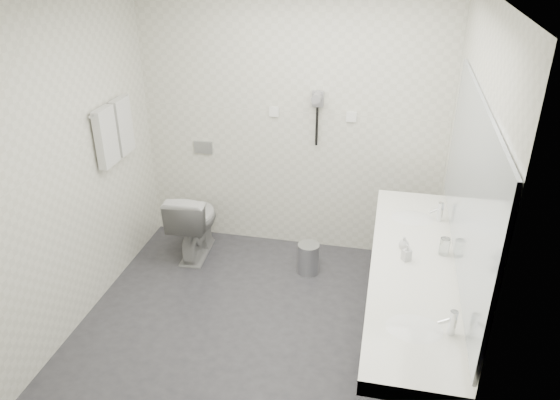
# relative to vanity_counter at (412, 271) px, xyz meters

# --- Properties ---
(floor) EXTENTS (2.80, 2.80, 0.00)m
(floor) POSITION_rel_vanity_counter_xyz_m (-1.12, 0.20, -0.80)
(floor) COLOR #2E2E34
(floor) RESTS_ON ground
(wall_back) EXTENTS (2.80, 0.00, 2.80)m
(wall_back) POSITION_rel_vanity_counter_xyz_m (-1.12, 1.50, 0.45)
(wall_back) COLOR silver
(wall_back) RESTS_ON floor
(wall_front) EXTENTS (2.80, 0.00, 2.80)m
(wall_front) POSITION_rel_vanity_counter_xyz_m (-1.12, -1.10, 0.45)
(wall_front) COLOR silver
(wall_front) RESTS_ON floor
(wall_left) EXTENTS (0.00, 2.60, 2.60)m
(wall_left) POSITION_rel_vanity_counter_xyz_m (-2.52, 0.20, 0.45)
(wall_left) COLOR silver
(wall_left) RESTS_ON floor
(wall_right) EXTENTS (0.00, 2.60, 2.60)m
(wall_right) POSITION_rel_vanity_counter_xyz_m (0.27, 0.20, 0.45)
(wall_right) COLOR silver
(wall_right) RESTS_ON floor
(vanity_counter) EXTENTS (0.55, 2.20, 0.10)m
(vanity_counter) POSITION_rel_vanity_counter_xyz_m (0.00, 0.00, 0.00)
(vanity_counter) COLOR white
(vanity_counter) RESTS_ON floor
(vanity_panel) EXTENTS (0.03, 2.15, 0.75)m
(vanity_panel) POSITION_rel_vanity_counter_xyz_m (0.02, 0.00, -0.42)
(vanity_panel) COLOR gray
(vanity_panel) RESTS_ON floor
(vanity_post_far) EXTENTS (0.06, 0.06, 0.75)m
(vanity_post_far) POSITION_rel_vanity_counter_xyz_m (0.05, 1.04, -0.42)
(vanity_post_far) COLOR silver
(vanity_post_far) RESTS_ON floor
(mirror) EXTENTS (0.02, 2.20, 1.05)m
(mirror) POSITION_rel_vanity_counter_xyz_m (0.26, 0.00, 0.65)
(mirror) COLOR #B2BCC6
(mirror) RESTS_ON wall_right
(basin_near) EXTENTS (0.40, 0.31, 0.05)m
(basin_near) POSITION_rel_vanity_counter_xyz_m (0.00, -0.65, 0.04)
(basin_near) COLOR white
(basin_near) RESTS_ON vanity_counter
(basin_far) EXTENTS (0.40, 0.31, 0.05)m
(basin_far) POSITION_rel_vanity_counter_xyz_m (0.00, 0.65, 0.04)
(basin_far) COLOR white
(basin_far) RESTS_ON vanity_counter
(faucet_near) EXTENTS (0.04, 0.04, 0.15)m
(faucet_near) POSITION_rel_vanity_counter_xyz_m (0.19, -0.65, 0.12)
(faucet_near) COLOR silver
(faucet_near) RESTS_ON vanity_counter
(faucet_far) EXTENTS (0.04, 0.04, 0.15)m
(faucet_far) POSITION_rel_vanity_counter_xyz_m (0.19, 0.65, 0.12)
(faucet_far) COLOR silver
(faucet_far) RESTS_ON vanity_counter
(soap_bottle_a) EXTENTS (0.07, 0.07, 0.12)m
(soap_bottle_a) POSITION_rel_vanity_counter_xyz_m (-0.05, 0.04, 0.11)
(soap_bottle_a) COLOR beige
(soap_bottle_a) RESTS_ON vanity_counter
(soap_bottle_b) EXTENTS (0.10, 0.10, 0.09)m
(soap_bottle_b) POSITION_rel_vanity_counter_xyz_m (-0.07, 0.19, 0.09)
(soap_bottle_b) COLOR beige
(soap_bottle_b) RESTS_ON vanity_counter
(glass_left) EXTENTS (0.08, 0.08, 0.12)m
(glass_left) POSITION_rel_vanity_counter_xyz_m (0.20, 0.17, 0.11)
(glass_left) COLOR silver
(glass_left) RESTS_ON vanity_counter
(toilet) EXTENTS (0.42, 0.69, 0.68)m
(toilet) POSITION_rel_vanity_counter_xyz_m (-1.97, 1.10, -0.46)
(toilet) COLOR white
(toilet) RESTS_ON floor
(flush_plate) EXTENTS (0.18, 0.02, 0.12)m
(flush_plate) POSITION_rel_vanity_counter_xyz_m (-1.98, 1.49, 0.15)
(flush_plate) COLOR #B2B5BA
(flush_plate) RESTS_ON wall_back
(pedal_bin) EXTENTS (0.22, 0.22, 0.28)m
(pedal_bin) POSITION_rel_vanity_counter_xyz_m (-0.85, 1.00, -0.66)
(pedal_bin) COLOR #B2B5BA
(pedal_bin) RESTS_ON floor
(bin_lid) EXTENTS (0.20, 0.20, 0.02)m
(bin_lid) POSITION_rel_vanity_counter_xyz_m (-0.85, 1.00, -0.52)
(bin_lid) COLOR #B2B5BA
(bin_lid) RESTS_ON pedal_bin
(towel_rail) EXTENTS (0.02, 0.62, 0.02)m
(towel_rail) POSITION_rel_vanity_counter_xyz_m (-2.47, 0.75, 0.75)
(towel_rail) COLOR silver
(towel_rail) RESTS_ON wall_left
(towel_near) EXTENTS (0.07, 0.24, 0.48)m
(towel_near) POSITION_rel_vanity_counter_xyz_m (-2.46, 0.61, 0.53)
(towel_near) COLOR silver
(towel_near) RESTS_ON towel_rail
(towel_far) EXTENTS (0.07, 0.24, 0.48)m
(towel_far) POSITION_rel_vanity_counter_xyz_m (-2.46, 0.89, 0.53)
(towel_far) COLOR silver
(towel_far) RESTS_ON towel_rail
(dryer_cradle) EXTENTS (0.10, 0.04, 0.14)m
(dryer_cradle) POSITION_rel_vanity_counter_xyz_m (-0.88, 1.47, 0.70)
(dryer_cradle) COLOR gray
(dryer_cradle) RESTS_ON wall_back
(dryer_barrel) EXTENTS (0.08, 0.14, 0.08)m
(dryer_barrel) POSITION_rel_vanity_counter_xyz_m (-0.88, 1.40, 0.73)
(dryer_barrel) COLOR gray
(dryer_barrel) RESTS_ON dryer_cradle
(dryer_cord) EXTENTS (0.02, 0.02, 0.35)m
(dryer_cord) POSITION_rel_vanity_counter_xyz_m (-0.88, 1.46, 0.45)
(dryer_cord) COLOR black
(dryer_cord) RESTS_ON dryer_cradle
(switch_plate_a) EXTENTS (0.09, 0.02, 0.09)m
(switch_plate_a) POSITION_rel_vanity_counter_xyz_m (-1.27, 1.49, 0.55)
(switch_plate_a) COLOR white
(switch_plate_a) RESTS_ON wall_back
(switch_plate_b) EXTENTS (0.09, 0.02, 0.09)m
(switch_plate_b) POSITION_rel_vanity_counter_xyz_m (-0.57, 1.49, 0.55)
(switch_plate_b) COLOR white
(switch_plate_b) RESTS_ON wall_back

